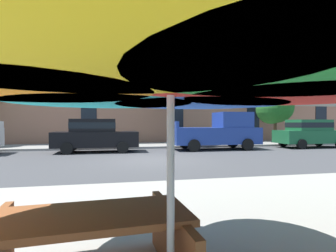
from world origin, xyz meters
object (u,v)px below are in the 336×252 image
at_px(picnic_table, 86,246).
at_px(patio_umbrella, 171,71).
at_px(street_tree_middle, 172,86).
at_px(sedan_black, 95,134).
at_px(street_tree_right, 275,108).
at_px(sedan_green, 310,133).
at_px(pickup_blue, 219,132).

bearing_deg(picnic_table, patio_umbrella, -32.70).
xyz_separation_m(street_tree_middle, picnic_table, (-4.21, -15.25, -3.58)).
distance_m(sedan_black, street_tree_right, 13.29).
bearing_deg(sedan_green, picnic_table, -135.67).
bearing_deg(patio_umbrella, pickup_blue, 65.88).
height_order(street_tree_middle, picnic_table, street_tree_middle).
relative_size(sedan_green, street_tree_right, 1.11).
relative_size(sedan_green, picnic_table, 2.32).
relative_size(sedan_green, patio_umbrella, 1.07).
height_order(sedan_black, street_tree_middle, street_tree_middle).
xyz_separation_m(pickup_blue, sedan_green, (6.22, -0.00, -0.08)).
bearing_deg(patio_umbrella, sedan_black, 96.13).
relative_size(street_tree_right, picnic_table, 2.09).
height_order(pickup_blue, street_tree_middle, street_tree_middle).
bearing_deg(street_tree_right, street_tree_middle, -179.11).
distance_m(sedan_green, picnic_table, 17.57).
relative_size(sedan_green, street_tree_middle, 0.80).
bearing_deg(street_tree_right, pickup_blue, -151.72).
xyz_separation_m(street_tree_right, picnic_table, (-12.10, -15.37, -2.21)).
bearing_deg(patio_umbrella, picnic_table, 147.30).
relative_size(street_tree_right, patio_umbrella, 0.96).
distance_m(sedan_black, picnic_table, 12.31).
distance_m(pickup_blue, street_tree_right, 6.75).
height_order(sedan_green, street_tree_middle, street_tree_middle).
relative_size(sedan_black, street_tree_middle, 0.80).
bearing_deg(sedan_green, sedan_black, 180.00).
distance_m(sedan_black, pickup_blue, 7.05).
bearing_deg(pickup_blue, street_tree_middle, 125.70).
xyz_separation_m(patio_umbrella, picnic_table, (-0.66, 0.42, -1.47)).
distance_m(street_tree_right, patio_umbrella, 19.52).
xyz_separation_m(sedan_black, street_tree_right, (12.81, 3.10, 1.75)).
height_order(sedan_green, street_tree_right, street_tree_right).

